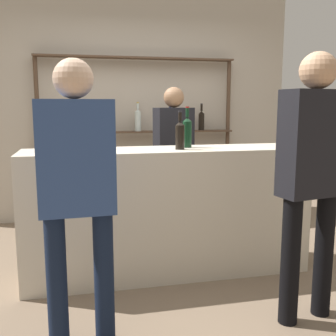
% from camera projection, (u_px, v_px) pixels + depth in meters
% --- Properties ---
extents(ground_plane, '(16.00, 16.00, 0.00)m').
position_uv_depth(ground_plane, '(168.00, 271.00, 3.39)').
color(ground_plane, '#7A6651').
extents(bar_counter, '(2.35, 0.53, 1.06)m').
position_uv_depth(bar_counter, '(168.00, 212.00, 3.30)').
color(bar_counter, beige).
rests_on(bar_counter, ground_plane).
extents(back_wall, '(3.95, 0.12, 2.80)m').
position_uv_depth(back_wall, '(136.00, 107.00, 4.96)').
color(back_wall, '#B2A899').
rests_on(back_wall, ground_plane).
extents(back_shelf, '(2.39, 0.18, 1.99)m').
position_uv_depth(back_shelf, '(138.00, 114.00, 4.80)').
color(back_shelf, '#4C3828').
rests_on(back_shelf, ground_plane).
extents(counter_bottle_0, '(0.08, 0.08, 0.33)m').
position_uv_depth(counter_bottle_0, '(282.00, 132.00, 3.37)').
color(counter_bottle_0, brown).
rests_on(counter_bottle_0, bar_counter).
extents(counter_bottle_1, '(0.07, 0.07, 0.31)m').
position_uv_depth(counter_bottle_1, '(180.00, 134.00, 3.16)').
color(counter_bottle_1, black).
rests_on(counter_bottle_1, bar_counter).
extents(counter_bottle_2, '(0.08, 0.08, 0.34)m').
position_uv_depth(counter_bottle_2, '(187.00, 131.00, 3.31)').
color(counter_bottle_2, black).
rests_on(counter_bottle_2, bar_counter).
extents(customer_left, '(0.43, 0.22, 1.67)m').
position_uv_depth(customer_left, '(77.00, 183.00, 2.20)').
color(customer_left, '#121C33').
rests_on(customer_left, ground_plane).
extents(customer_right, '(0.46, 0.27, 1.74)m').
position_uv_depth(customer_right, '(313.00, 167.00, 2.49)').
color(customer_right, black).
rests_on(customer_right, ground_plane).
extents(server_behind_counter, '(0.43, 0.27, 1.60)m').
position_uv_depth(server_behind_counter, '(174.00, 150.00, 4.12)').
color(server_behind_counter, black).
rests_on(server_behind_counter, ground_plane).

